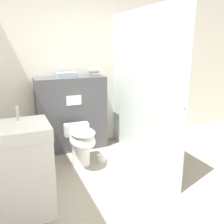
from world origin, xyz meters
The scene contains 9 objects.
ground_plane centered at (0.00, 0.00, 0.00)m, with size 12.00×12.00×0.00m, color #9E9384.
wall_back centered at (0.00, 2.18, 1.25)m, with size 8.00×0.06×2.50m.
partition_panel centered at (-0.37, 1.98, 0.56)m, with size 1.04×0.31×1.12m.
shower_glass centered at (0.41, 1.23, 1.02)m, with size 0.04×1.85×2.03m.
toilet centered at (-0.40, 1.39, 0.33)m, with size 0.33×0.58×0.53m.
sink_vanity centered at (-1.17, 0.66, 0.45)m, with size 0.52×0.50×1.04m.
hair_drier centered at (-0.01, 1.98, 1.21)m, with size 0.20×0.09×0.13m.
folded_towel centered at (-0.42, 2.00, 1.16)m, with size 0.28×0.17×0.07m.
spare_toilet_roll centered at (-0.11, 1.38, 0.05)m, with size 0.11×0.11×0.11m.
Camera 1 is at (-1.24, -1.61, 1.60)m, focal length 40.00 mm.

